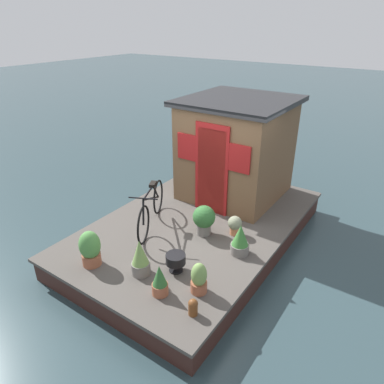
% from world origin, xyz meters
% --- Properties ---
extents(ground_plane, '(60.00, 60.00, 0.00)m').
position_xyz_m(ground_plane, '(0.00, 0.00, 0.00)').
color(ground_plane, '#2D4247').
extents(houseboat_deck, '(5.12, 3.23, 0.46)m').
position_xyz_m(houseboat_deck, '(0.00, 0.00, 0.23)').
color(houseboat_deck, '#4C4742').
rests_on(houseboat_deck, ground_plane).
extents(houseboat_cabin, '(2.16, 2.09, 2.09)m').
position_xyz_m(houseboat_cabin, '(1.45, 0.00, 1.51)').
color(houseboat_cabin, brown).
rests_on(houseboat_cabin, houseboat_deck).
extents(bicycle, '(1.58, 0.81, 0.82)m').
position_xyz_m(bicycle, '(-0.63, 0.61, 0.84)').
color(bicycle, black).
rests_on(bicycle, houseboat_deck).
extents(potted_plant_sage, '(0.41, 0.41, 0.56)m').
position_xyz_m(potted_plant_sage, '(-0.32, -0.34, 0.77)').
color(potted_plant_sage, slate).
rests_on(potted_plant_sage, houseboat_deck).
extents(potted_plant_thyme, '(0.33, 0.33, 0.60)m').
position_xyz_m(potted_plant_thyme, '(-2.05, 0.65, 0.75)').
color(potted_plant_thyme, '#935138').
rests_on(potted_plant_thyme, houseboat_deck).
extents(potted_plant_lavender, '(0.29, 0.29, 0.59)m').
position_xyz_m(potted_plant_lavender, '(-1.78, -0.14, 0.74)').
color(potted_plant_lavender, slate).
rests_on(potted_plant_lavender, houseboat_deck).
extents(potted_plant_basil, '(0.24, 0.24, 0.48)m').
position_xyz_m(potted_plant_basil, '(-1.62, -1.09, 0.68)').
color(potted_plant_basil, '#935138').
rests_on(potted_plant_basil, houseboat_deck).
extents(potted_plant_succulent, '(0.25, 0.25, 0.36)m').
position_xyz_m(potted_plant_succulent, '(-0.02, -0.80, 0.66)').
color(potted_plant_succulent, '#C6754C').
rests_on(potted_plant_succulent, houseboat_deck).
extents(potted_plant_geranium, '(0.23, 0.23, 0.48)m').
position_xyz_m(potted_plant_geranium, '(-1.97, -0.66, 0.69)').
color(potted_plant_geranium, '#935138').
rests_on(potted_plant_geranium, houseboat_deck).
extents(potted_plant_rosemary, '(0.31, 0.31, 0.53)m').
position_xyz_m(potted_plant_rosemary, '(-0.47, -1.14, 0.71)').
color(potted_plant_rosemary, slate).
rests_on(potted_plant_rosemary, houseboat_deck).
extents(charcoal_grill, '(0.31, 0.31, 0.29)m').
position_xyz_m(charcoal_grill, '(-1.43, -0.54, 0.66)').
color(charcoal_grill, black).
rests_on(charcoal_grill, houseboat_deck).
extents(mooring_bollard, '(0.13, 0.13, 0.25)m').
position_xyz_m(mooring_bollard, '(-2.02, -1.26, 0.59)').
color(mooring_bollard, brown).
rests_on(mooring_bollard, houseboat_deck).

